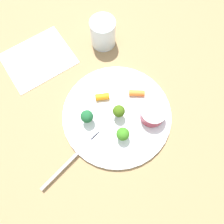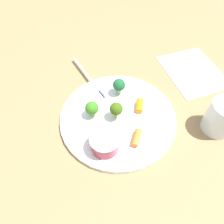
% 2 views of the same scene
% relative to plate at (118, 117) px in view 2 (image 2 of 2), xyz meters
% --- Properties ---
extents(ground_plane, '(2.40, 2.40, 0.00)m').
position_rel_plate_xyz_m(ground_plane, '(0.00, 0.00, -0.01)').
color(ground_plane, '#92744C').
extents(plate, '(0.28, 0.28, 0.01)m').
position_rel_plate_xyz_m(plate, '(0.00, 0.00, 0.00)').
color(plate, white).
rests_on(plate, ground_plane).
extents(sauce_cup, '(0.06, 0.06, 0.04)m').
position_rel_plate_xyz_m(sauce_cup, '(0.06, -0.07, 0.03)').
color(sauce_cup, '#9D2B3B').
rests_on(sauce_cup, plate).
extents(broccoli_floret_0, '(0.03, 0.03, 0.04)m').
position_rel_plate_xyz_m(broccoli_floret_0, '(-0.03, -0.05, 0.03)').
color(broccoli_floret_0, '#86B866').
rests_on(broccoli_floret_0, plate).
extents(broccoli_floret_1, '(0.03, 0.03, 0.05)m').
position_rel_plate_xyz_m(broccoli_floret_1, '(-0.06, 0.04, 0.03)').
color(broccoli_floret_1, '#7FA95F').
rests_on(broccoli_floret_1, plate).
extents(broccoli_floret_2, '(0.03, 0.03, 0.05)m').
position_rel_plate_xyz_m(broccoli_floret_2, '(0.00, -0.01, 0.04)').
color(broccoli_floret_2, '#8AB368').
rests_on(broccoli_floret_2, plate).
extents(carrot_stick_0, '(0.04, 0.04, 0.02)m').
position_rel_plate_xyz_m(carrot_stick_0, '(0.08, 0.00, 0.01)').
color(carrot_stick_0, orange).
rests_on(carrot_stick_0, plate).
extents(carrot_stick_1, '(0.04, 0.04, 0.02)m').
position_rel_plate_xyz_m(carrot_stick_1, '(0.01, 0.06, 0.01)').
color(carrot_stick_1, orange).
rests_on(carrot_stick_1, plate).
extents(fork, '(0.19, 0.01, 0.00)m').
position_rel_plate_xyz_m(fork, '(-0.16, -0.00, 0.01)').
color(fork, '#B1B1C5').
rests_on(fork, plate).
extents(drinking_glass, '(0.07, 0.07, 0.08)m').
position_rel_plate_xyz_m(drinking_glass, '(0.14, 0.19, 0.04)').
color(drinking_glass, silver).
rests_on(drinking_glass, ground_plane).
extents(napkin, '(0.22, 0.19, 0.00)m').
position_rel_plate_xyz_m(napkin, '(-0.03, 0.29, -0.00)').
color(napkin, white).
rests_on(napkin, ground_plane).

